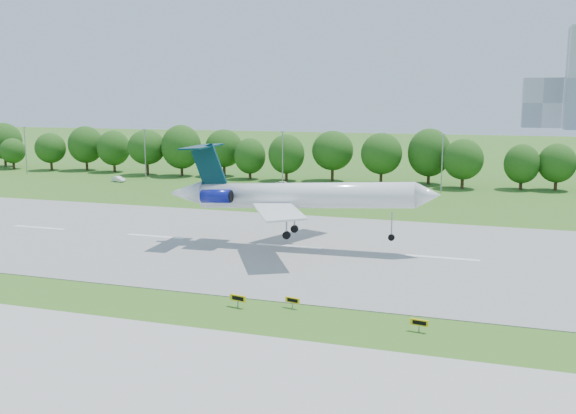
# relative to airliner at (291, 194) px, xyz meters

# --- Properties ---
(ground) EXTENTS (600.00, 600.00, 0.00)m
(ground) POSITION_rel_airliner_xyz_m (-0.40, -24.90, -7.12)
(ground) COLOR #285B18
(ground) RESTS_ON ground
(runway) EXTENTS (400.00, 45.00, 0.08)m
(runway) POSITION_rel_airliner_xyz_m (-0.40, 0.10, -7.08)
(runway) COLOR gray
(runway) RESTS_ON ground
(taxiway) EXTENTS (400.00, 23.00, 0.08)m
(taxiway) POSITION_rel_airliner_xyz_m (-0.40, -42.90, -7.08)
(taxiway) COLOR #ADADA8
(taxiway) RESTS_ON ground
(tree_line) EXTENTS (288.40, 8.40, 10.40)m
(tree_line) POSITION_rel_airliner_xyz_m (-0.40, 67.10, -0.93)
(tree_line) COLOR #382314
(tree_line) RESTS_ON ground
(light_poles) EXTENTS (175.90, 0.25, 12.19)m
(light_poles) POSITION_rel_airliner_xyz_m (-2.90, 57.10, -0.78)
(light_poles) COLOR gray
(light_poles) RESTS_ON ground
(airliner) EXTENTS (36.24, 26.37, 12.09)m
(airliner) POSITION_rel_airliner_xyz_m (0.00, 0.00, 0.00)
(airliner) COLOR white
(airliner) RESTS_ON ground
(taxi_sign_left) EXTENTS (1.73, 0.55, 1.21)m
(taxi_sign_left) POSITION_rel_airliner_xyz_m (2.72, -25.04, -6.23)
(taxi_sign_left) COLOR gray
(taxi_sign_left) RESTS_ON ground
(taxi_sign_centre) EXTENTS (1.57, 0.39, 1.10)m
(taxi_sign_centre) POSITION_rel_airliner_xyz_m (19.83, -26.23, -6.31)
(taxi_sign_centre) COLOR gray
(taxi_sign_centre) RESTS_ON ground
(taxi_sign_right) EXTENTS (1.50, 0.49, 1.06)m
(taxi_sign_right) POSITION_rel_airliner_xyz_m (7.71, -23.68, -6.34)
(taxi_sign_right) COLOR gray
(taxi_sign_right) RESTS_ON ground
(service_vehicle_a) EXTENTS (4.21, 2.87, 1.31)m
(service_vehicle_a) POSITION_rel_airliner_xyz_m (-59.24, 51.01, -6.46)
(service_vehicle_a) COLOR silver
(service_vehicle_a) RESTS_ON ground
(service_vehicle_b) EXTENTS (4.07, 2.15, 1.32)m
(service_vehicle_b) POSITION_rel_airliner_xyz_m (-19.39, 54.89, -6.46)
(service_vehicle_b) COLOR silver
(service_vehicle_b) RESTS_ON ground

